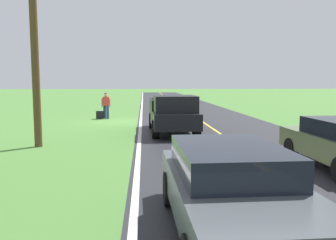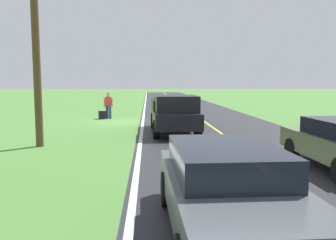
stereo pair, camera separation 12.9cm
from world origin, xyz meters
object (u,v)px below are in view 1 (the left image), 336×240
hitchhiker_walking (106,104)px  utility_pole_roadside (34,40)px  sedan_ahead_same_lane (231,187)px  suitcase_carried (100,115)px  pickup_truck_passing (173,113)px

hitchhiker_walking → utility_pole_roadside: 10.46m
sedan_ahead_same_lane → utility_pole_roadside: utility_pole_roadside is taller
hitchhiker_walking → sedan_ahead_same_lane: size_ratio=0.39×
suitcase_carried → utility_pole_roadside: (1.06, 9.84, 3.70)m
hitchhiker_walking → sedan_ahead_same_lane: 18.22m
sedan_ahead_same_lane → pickup_truck_passing: bearing=-89.9°
sedan_ahead_same_lane → hitchhiker_walking: bearing=-77.7°
sedan_ahead_same_lane → utility_pole_roadside: 10.05m
suitcase_carried → pickup_truck_passing: bearing=31.8°
pickup_truck_passing → utility_pole_roadside: (5.34, 3.07, 2.99)m
hitchhiker_walking → pickup_truck_passing: pickup_truck_passing is taller
suitcase_carried → pickup_truck_passing: pickup_truck_passing is taller
pickup_truck_passing → sedan_ahead_same_lane: size_ratio=1.23×
suitcase_carried → utility_pole_roadside: utility_pole_roadside is taller
hitchhiker_walking → pickup_truck_passing: bearing=119.4°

